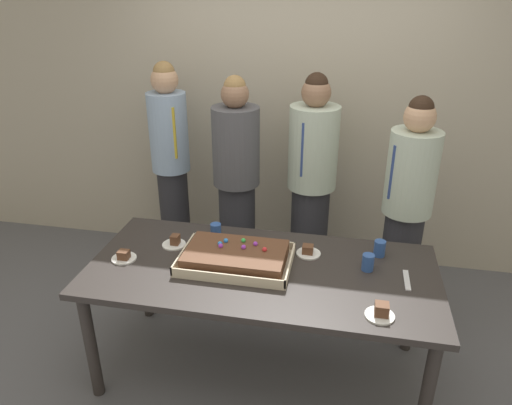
{
  "coord_description": "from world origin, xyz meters",
  "views": [
    {
      "loc": [
        0.43,
        -2.33,
        2.3
      ],
      "look_at": [
        -0.06,
        0.15,
        1.13
      ],
      "focal_mm": 33.4,
      "sensor_mm": 36.0,
      "label": 1
    }
  ],
  "objects": [
    {
      "name": "sheet_cake",
      "position": [
        -0.16,
        0.02,
        0.82
      ],
      "size": [
        0.66,
        0.43,
        0.12
      ],
      "color": "beige",
      "rests_on": "party_table"
    },
    {
      "name": "party_table",
      "position": [
        0.0,
        0.0,
        0.7
      ],
      "size": [
        2.05,
        0.94,
        0.78
      ],
      "color": "#2D2826",
      "rests_on": "ground_plane"
    },
    {
      "name": "cake_server_utensil",
      "position": [
        0.82,
        0.03,
        0.78
      ],
      "size": [
        0.03,
        0.2,
        0.01
      ],
      "primitive_type": "cube",
      "color": "silver",
      "rests_on": "party_table"
    },
    {
      "name": "plated_slice_far_right",
      "position": [
        0.25,
        0.21,
        0.8
      ],
      "size": [
        0.15,
        0.15,
        0.06
      ],
      "color": "white",
      "rests_on": "party_table"
    },
    {
      "name": "plated_slice_near_left",
      "position": [
        -0.83,
        -0.07,
        0.8
      ],
      "size": [
        0.15,
        0.15,
        0.06
      ],
      "color": "white",
      "rests_on": "party_table"
    },
    {
      "name": "person_far_right_suit",
      "position": [
        -0.98,
        1.15,
        0.94
      ],
      "size": [
        0.31,
        0.31,
        1.77
      ],
      "rotation": [
        0.0,
        0.0,
        -0.94
      ],
      "color": "#28282D",
      "rests_on": "ground_plane"
    },
    {
      "name": "person_serving_front",
      "position": [
        -0.38,
        0.95,
        0.89
      ],
      "size": [
        0.35,
        0.35,
        1.72
      ],
      "rotation": [
        0.0,
        0.0,
        -1.34
      ],
      "color": "#28282D",
      "rests_on": "ground_plane"
    },
    {
      "name": "ground_plane",
      "position": [
        0.0,
        0.0,
        0.0
      ],
      "size": [
        12.0,
        12.0,
        0.0
      ],
      "primitive_type": "plane",
      "color": "#5B5B60"
    },
    {
      "name": "plated_slice_near_right",
      "position": [
        0.67,
        -0.32,
        0.8
      ],
      "size": [
        0.15,
        0.15,
        0.07
      ],
      "color": "white",
      "rests_on": "party_table"
    },
    {
      "name": "drink_cup_far_end",
      "position": [
        0.61,
        0.1,
        0.83
      ],
      "size": [
        0.07,
        0.07,
        0.1
      ],
      "primitive_type": "cylinder",
      "color": "#2D5199",
      "rests_on": "party_table"
    },
    {
      "name": "interior_back_panel",
      "position": [
        0.0,
        1.6,
        1.5
      ],
      "size": [
        8.0,
        0.12,
        3.0
      ],
      "primitive_type": "cube",
      "color": "#B2A893",
      "rests_on": "ground_plane"
    },
    {
      "name": "drink_cup_middle",
      "position": [
        -0.36,
        0.3,
        0.83
      ],
      "size": [
        0.07,
        0.07,
        0.1
      ],
      "primitive_type": "cylinder",
      "color": "#2D5199",
      "rests_on": "party_table"
    },
    {
      "name": "drink_cup_nearest",
      "position": [
        0.68,
        0.28,
        0.83
      ],
      "size": [
        0.07,
        0.07,
        0.1
      ],
      "primitive_type": "cylinder",
      "color": "#2D5199",
      "rests_on": "party_table"
    },
    {
      "name": "plated_slice_far_left",
      "position": [
        -0.59,
        0.15,
        0.8
      ],
      "size": [
        0.15,
        0.15,
        0.07
      ],
      "color": "white",
      "rests_on": "party_table"
    },
    {
      "name": "person_green_shirt_behind",
      "position": [
        0.19,
        1.09,
        0.89
      ],
      "size": [
        0.37,
        0.37,
        1.73
      ],
      "rotation": [
        0.0,
        0.0,
        -1.88
      ],
      "color": "#28282D",
      "rests_on": "ground_plane"
    },
    {
      "name": "person_striped_tie_right",
      "position": [
        0.87,
        0.8,
        0.86
      ],
      "size": [
        0.34,
        0.34,
        1.66
      ],
      "rotation": [
        0.0,
        0.0,
        -2.49
      ],
      "color": "#28282D",
      "rests_on": "ground_plane"
    }
  ]
}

